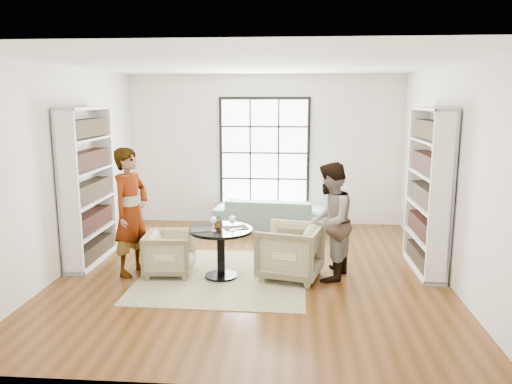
# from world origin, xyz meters

# --- Properties ---
(ground) EXTENTS (6.00, 6.00, 0.00)m
(ground) POSITION_xyz_m (0.00, 0.00, 0.00)
(ground) COLOR brown
(room_shell) EXTENTS (6.00, 6.01, 6.00)m
(room_shell) POSITION_xyz_m (0.00, 0.54, 1.26)
(room_shell) COLOR silver
(room_shell) RESTS_ON ground
(rug) EXTENTS (2.41, 2.41, 0.01)m
(rug) POSITION_xyz_m (-0.40, -0.23, 0.01)
(rug) COLOR tan
(rug) RESTS_ON ground
(pedestal_table) EXTENTS (0.90, 0.90, 0.72)m
(pedestal_table) POSITION_xyz_m (-0.42, -0.28, 0.52)
(pedestal_table) COLOR black
(pedestal_table) RESTS_ON ground
(sofa) EXTENTS (2.20, 1.03, 0.62)m
(sofa) POSITION_xyz_m (0.15, 2.45, 0.31)
(sofa) COLOR gray
(sofa) RESTS_ON ground
(armchair_left) EXTENTS (0.73, 0.71, 0.63)m
(armchair_left) POSITION_xyz_m (-1.18, -0.19, 0.32)
(armchair_left) COLOR tan
(armchair_left) RESTS_ON ground
(armchair_right) EXTENTS (1.03, 1.01, 0.77)m
(armchair_right) POSITION_xyz_m (0.56, -0.20, 0.39)
(armchair_right) COLOR #C4AB8C
(armchair_right) RESTS_ON ground
(person_left) EXTENTS (0.64, 0.78, 1.85)m
(person_left) POSITION_xyz_m (-1.73, -0.19, 0.93)
(person_left) COLOR gray
(person_left) RESTS_ON ground
(person_right) EXTENTS (0.86, 0.97, 1.67)m
(person_right) POSITION_xyz_m (1.11, -0.20, 0.83)
(person_right) COLOR gray
(person_right) RESTS_ON ground
(placemat_left) EXTENTS (0.41, 0.36, 0.01)m
(placemat_left) POSITION_xyz_m (-0.66, -0.35, 0.73)
(placemat_left) COLOR black
(placemat_left) RESTS_ON pedestal_table
(placemat_right) EXTENTS (0.41, 0.36, 0.01)m
(placemat_right) POSITION_xyz_m (-0.21, -0.22, 0.73)
(placemat_right) COLOR black
(placemat_right) RESTS_ON pedestal_table
(cutlery_left) EXTENTS (0.20, 0.25, 0.01)m
(cutlery_left) POSITION_xyz_m (-0.66, -0.35, 0.73)
(cutlery_left) COLOR #BBBABF
(cutlery_left) RESTS_ON placemat_left
(cutlery_right) EXTENTS (0.20, 0.25, 0.01)m
(cutlery_right) POSITION_xyz_m (-0.21, -0.22, 0.73)
(cutlery_right) COLOR #BBBABF
(cutlery_right) RESTS_ON placemat_right
(wine_glass_left) EXTENTS (0.09, 0.09, 0.21)m
(wine_glass_left) POSITION_xyz_m (-0.50, -0.41, 0.87)
(wine_glass_left) COLOR silver
(wine_glass_left) RESTS_ON pedestal_table
(wine_glass_right) EXTENTS (0.10, 0.10, 0.21)m
(wine_glass_right) POSITION_xyz_m (-0.24, -0.37, 0.88)
(wine_glass_right) COLOR silver
(wine_glass_right) RESTS_ON pedestal_table
(flower_centerpiece) EXTENTS (0.21, 0.19, 0.19)m
(flower_centerpiece) POSITION_xyz_m (-0.47, -0.21, 0.82)
(flower_centerpiece) COLOR gray
(flower_centerpiece) RESTS_ON pedestal_table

